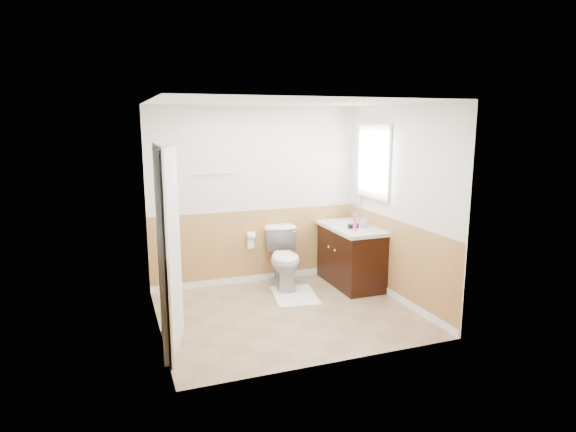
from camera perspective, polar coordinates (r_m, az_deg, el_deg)
name	(u,v)px	position (r m, az deg, el deg)	size (l,w,h in m)	color
floor	(287,313)	(6.00, -0.07, -11.35)	(3.00, 3.00, 0.00)	#8C7051
ceiling	(287,102)	(5.54, -0.08, 13.27)	(3.00, 3.00, 0.00)	white
wall_back	(256,196)	(6.86, -3.83, 2.36)	(3.00, 3.00, 0.00)	silver
wall_front	(336,237)	(4.47, 5.70, -2.43)	(3.00, 3.00, 0.00)	silver
wall_left	(155,221)	(5.32, -15.42, -0.58)	(3.00, 3.00, 0.00)	silver
wall_right	(398,204)	(6.31, 12.83, 1.33)	(3.00, 3.00, 0.00)	silver
wainscot_back	(257,248)	(7.00, -3.72, -3.74)	(3.00, 3.00, 0.00)	tan
wainscot_front	(334,313)	(4.71, 5.45, -11.30)	(3.00, 3.00, 0.00)	tan
wainscot_left	(159,288)	(5.52, -14.89, -8.23)	(2.60, 2.60, 0.00)	tan
wainscot_right	(395,261)	(6.47, 12.45, -5.24)	(2.60, 2.60, 0.00)	tan
toilet	(284,258)	(6.77, -0.44, -5.01)	(0.46, 0.81, 0.82)	silver
bath_mat	(295,295)	(6.53, 0.78, -9.32)	(0.55, 0.80, 0.02)	silver
vanity_cabinet	(351,257)	(6.93, 7.41, -4.81)	(0.55, 1.10, 0.80)	black
vanity_knob_left	(335,250)	(6.68, 5.55, -4.05)	(0.03, 0.03, 0.03)	silver
vanity_knob_right	(329,247)	(6.85, 4.82, -3.65)	(0.03, 0.03, 0.03)	silver
countertop	(351,228)	(6.83, 7.42, -1.38)	(0.60, 1.15, 0.05)	beige
sink_basin	(347,223)	(6.95, 6.93, -0.85)	(0.36, 0.36, 0.02)	silver
faucet	(358,218)	(7.02, 8.25, -0.26)	(0.02, 0.02, 0.14)	silver
lotion_bottle	(355,223)	(6.52, 7.87, -0.78)	(0.05, 0.05, 0.22)	#ED3D8A
soap_dispenser	(365,221)	(6.74, 9.01, -0.58)	(0.08, 0.08, 0.18)	#969FA9
hair_dryer_body	(353,226)	(6.67, 7.68, -1.15)	(0.07, 0.07, 0.14)	black
hair_dryer_handle	(350,228)	(6.69, 7.32, -1.36)	(0.03, 0.03, 0.07)	black
mirror_panel	(356,172)	(7.19, 7.99, 5.09)	(0.02, 0.35, 0.90)	silver
window_frame	(374,161)	(6.73, 10.06, 6.33)	(0.04, 0.80, 1.00)	white
window_glass	(375,161)	(6.73, 10.18, 6.33)	(0.01, 0.70, 0.90)	white
door	(170,252)	(4.94, -13.66, -4.12)	(0.05, 0.80, 2.04)	white
door_frame	(163,252)	(4.93, -14.54, -4.07)	(0.02, 0.92, 2.10)	white
door_knob	(173,250)	(5.29, -13.40, -3.90)	(0.06, 0.06, 0.06)	silver
towel_bar	(217,173)	(6.63, -8.32, 5.01)	(0.02, 0.02, 0.62)	silver
tp_holder_bar	(251,236)	(6.87, -4.40, -2.32)	(0.02, 0.02, 0.14)	silver
tp_roll	(251,236)	(6.87, -4.40, -2.32)	(0.11, 0.11, 0.10)	white
tp_sheet	(251,243)	(6.89, -4.39, -3.21)	(0.10, 0.01, 0.16)	white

